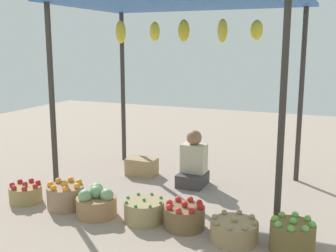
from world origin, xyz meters
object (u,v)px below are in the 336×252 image
basket_cabbages (96,203)px  basket_potatoes (234,231)px  basket_green_chilies (144,211)px  basket_green_apples (292,237)px  basket_red_tomatoes (185,216)px  basket_oranges (66,196)px  wooden_crate_near_vendor (142,167)px  vendor_person (193,164)px  basket_red_apples (26,193)px

basket_cabbages → basket_potatoes: bearing=0.2°
basket_green_chilies → basket_green_apples: 1.61m
basket_green_chilies → basket_red_tomatoes: 0.48m
basket_green_chilies → basket_potatoes: 1.04m
basket_oranges → wooden_crate_near_vendor: size_ratio=1.00×
vendor_person → basket_green_apples: bearing=-43.9°
basket_potatoes → basket_green_apples: bearing=-0.7°
basket_red_apples → basket_potatoes: size_ratio=0.83×
vendor_person → basket_green_apples: 2.10m
basket_cabbages → basket_green_apples: size_ratio=1.10×
basket_cabbages → basket_oranges: bearing=172.6°
basket_green_chilies → basket_red_tomatoes: bearing=1.6°
basket_red_apples → basket_green_apples: bearing=-0.5°
vendor_person → basket_oranges: bearing=-129.2°
basket_red_apples → basket_red_tomatoes: size_ratio=0.91×
basket_red_tomatoes → wooden_crate_near_vendor: size_ratio=1.00×
basket_potatoes → basket_green_apples: basket_green_apples is taller
basket_potatoes → basket_green_apples: 0.56m
vendor_person → basket_potatoes: 1.74m
basket_green_apples → basket_cabbages: bearing=180.0°
basket_red_apples → basket_green_chilies: (1.63, 0.06, 0.01)m
basket_red_apples → basket_green_apples: size_ratio=0.94×
vendor_person → basket_green_apples: size_ratio=1.84×
vendor_person → basket_red_tomatoes: vendor_person is taller
vendor_person → basket_green_chilies: size_ratio=1.74×
basket_oranges → basket_cabbages: bearing=-7.4°
basket_cabbages → basket_potatoes: 1.61m
wooden_crate_near_vendor → basket_green_apples: bearing=-33.4°
basket_green_chilies → wooden_crate_near_vendor: basket_green_chilies is taller
basket_oranges → basket_red_tomatoes: bearing=1.2°
vendor_person → basket_red_tomatoes: 1.43m
basket_red_apples → basket_potatoes: 2.67m
basket_red_tomatoes → basket_green_apples: 1.13m
vendor_person → basket_cabbages: vendor_person is taller
vendor_person → basket_oranges: 1.80m
basket_oranges → vendor_person: bearing=50.8°
basket_red_apples → basket_green_chilies: bearing=2.0°
basket_green_chilies → basket_red_apples: bearing=-178.0°
vendor_person → basket_potatoes: vendor_person is taller
basket_red_apples → basket_oranges: size_ratio=0.91×
basket_red_apples → wooden_crate_near_vendor: bearing=61.2°
vendor_person → basket_red_apples: size_ratio=1.95×
basket_oranges → basket_red_tomatoes: size_ratio=1.00×
vendor_person → basket_potatoes: size_ratio=1.62×
basket_red_apples → basket_red_tomatoes: 2.10m
basket_oranges → basket_green_chilies: 1.05m
basket_red_apples → basket_green_apples: 3.23m
vendor_person → basket_red_tomatoes: bearing=-74.1°
basket_oranges → basket_green_apples: bearing=-1.3°
basket_potatoes → basket_oranges: bearing=178.5°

